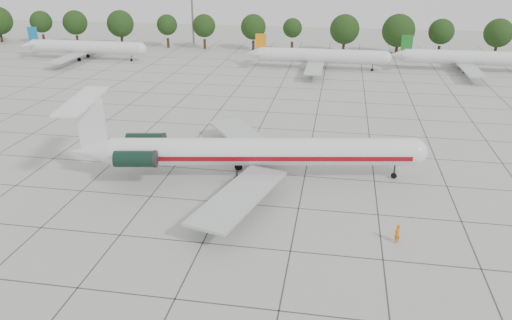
# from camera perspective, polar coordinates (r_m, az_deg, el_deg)

# --- Properties ---
(ground) EXTENTS (260.00, 260.00, 0.00)m
(ground) POSITION_cam_1_polar(r_m,az_deg,el_deg) (52.84, -3.81, -4.85)
(ground) COLOR #AEAEA7
(ground) RESTS_ON ground
(apron_joints) EXTENTS (170.00, 170.00, 0.02)m
(apron_joints) POSITION_cam_1_polar(r_m,az_deg,el_deg) (66.17, -0.84, 1.13)
(apron_joints) COLOR #383838
(apron_joints) RESTS_ON ground
(main_airliner) EXTENTS (40.41, 31.55, 9.54)m
(main_airliner) POSITION_cam_1_polar(r_m,az_deg,el_deg) (56.78, -1.52, 0.99)
(main_airliner) COLOR silver
(main_airliner) RESTS_ON ground
(ground_crew) EXTENTS (0.79, 0.79, 1.85)m
(ground_crew) POSITION_cam_1_polar(r_m,az_deg,el_deg) (47.27, 15.82, -8.09)
(ground_crew) COLOR orange
(ground_crew) RESTS_ON ground
(bg_airliner_b) EXTENTS (28.24, 27.20, 7.40)m
(bg_airliner_b) POSITION_cam_1_polar(r_m,az_deg,el_deg) (128.92, -18.92, 12.08)
(bg_airliner_b) COLOR silver
(bg_airliner_b) RESTS_ON ground
(bg_airliner_c) EXTENTS (28.24, 27.20, 7.40)m
(bg_airliner_c) POSITION_cam_1_polar(r_m,az_deg,el_deg) (112.79, 7.35, 11.69)
(bg_airliner_c) COLOR silver
(bg_airliner_c) RESTS_ON ground
(bg_airliner_d) EXTENTS (28.24, 27.20, 7.40)m
(bg_airliner_d) POSITION_cam_1_polar(r_m,az_deg,el_deg) (119.19, 23.13, 10.67)
(bg_airliner_d) COLOR silver
(bg_airliner_d) RESTS_ON ground
(tree_line) EXTENTS (249.86, 8.44, 10.22)m
(tree_line) POSITION_cam_1_polar(r_m,az_deg,el_deg) (133.69, -0.31, 14.96)
(tree_line) COLOR #332114
(tree_line) RESTS_ON ground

